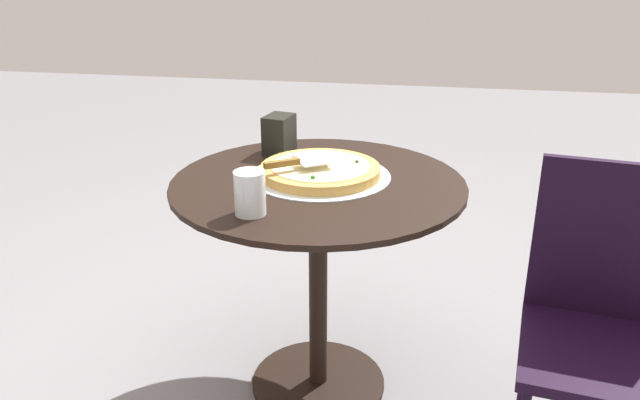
{
  "coord_description": "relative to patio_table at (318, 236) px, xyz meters",
  "views": [
    {
      "loc": [
        -0.32,
        1.76,
        1.4
      ],
      "look_at": [
        0.0,
        -0.04,
        0.66
      ],
      "focal_mm": 35.79,
      "sensor_mm": 36.0,
      "label": 1
    }
  ],
  "objects": [
    {
      "name": "ground_plane",
      "position": [
        0.0,
        0.0,
        -0.56
      ],
      "size": [
        10.0,
        10.0,
        0.0
      ],
      "primitive_type": "plane",
      "color": "slate"
    },
    {
      "name": "patio_table",
      "position": [
        0.0,
        0.0,
        0.0
      ],
      "size": [
        0.88,
        0.88,
        0.74
      ],
      "color": "black",
      "rests_on": "ground"
    },
    {
      "name": "pizza_on_tray",
      "position": [
        0.0,
        -0.04,
        0.2
      ],
      "size": [
        0.43,
        0.43,
        0.05
      ],
      "color": "silver",
      "rests_on": "patio_table"
    },
    {
      "name": "pizza_server",
      "position": [
        0.06,
        0.01,
        0.24
      ],
      "size": [
        0.2,
        0.16,
        0.02
      ],
      "color": "silver",
      "rests_on": "pizza_on_tray"
    },
    {
      "name": "drinking_cup",
      "position": [
        0.13,
        0.28,
        0.24
      ],
      "size": [
        0.08,
        0.08,
        0.12
      ],
      "primitive_type": "cylinder",
      "color": "white",
      "rests_on": "patio_table"
    },
    {
      "name": "napkin_dispenser",
      "position": [
        0.18,
        -0.25,
        0.25
      ],
      "size": [
        0.1,
        0.12,
        0.13
      ],
      "primitive_type": "cube",
      "rotation": [
        0.0,
        0.0,
        1.37
      ],
      "color": "black",
      "rests_on": "patio_table"
    },
    {
      "name": "patio_chair_far",
      "position": [
        -0.79,
        0.25,
        -0.04
      ],
      "size": [
        0.45,
        0.45,
        0.89
      ],
      "color": "black",
      "rests_on": "ground"
    }
  ]
}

